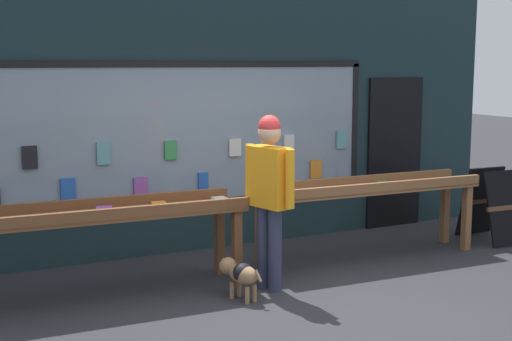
{
  "coord_description": "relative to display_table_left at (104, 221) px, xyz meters",
  "views": [
    {
      "loc": [
        -3.35,
        -5.71,
        2.31
      ],
      "look_at": [
        -0.01,
        0.86,
        1.19
      ],
      "focal_mm": 50.0,
      "sensor_mm": 36.0,
      "label": 1
    }
  ],
  "objects": [
    {
      "name": "display_table_right",
      "position": [
        3.17,
        -0.01,
        -0.0
      ],
      "size": [
        2.85,
        0.7,
        0.95
      ],
      "color": "brown",
      "rests_on": "ground_plane"
    },
    {
      "name": "display_table_left",
      "position": [
        0.0,
        0.0,
        0.0
      ],
      "size": [
        2.85,
        0.77,
        0.95
      ],
      "color": "brown",
      "rests_on": "ground_plane"
    },
    {
      "name": "shopfront_facade",
      "position": [
        1.61,
        1.33,
        0.82
      ],
      "size": [
        8.7,
        0.29,
        3.22
      ],
      "color": "#192D33",
      "rests_on": "ground_plane"
    },
    {
      "name": "sandwich_board_sign",
      "position": [
        5.11,
        -0.06,
        -0.29
      ],
      "size": [
        0.64,
        0.79,
        0.94
      ],
      "rotation": [
        0.0,
        0.0,
        -0.05
      ],
      "color": "black",
      "rests_on": "ground_plane"
    },
    {
      "name": "ground_plane",
      "position": [
        1.58,
        -1.06,
        -0.77
      ],
      "size": [
        40.0,
        40.0,
        0.0
      ],
      "primitive_type": "plane",
      "color": "#2D2D33"
    },
    {
      "name": "small_dog",
      "position": [
        1.16,
        -0.68,
        -0.51
      ],
      "size": [
        0.3,
        0.55,
        0.39
      ],
      "rotation": [
        0.0,
        0.0,
        1.87
      ],
      "color": "#99724C",
      "rests_on": "ground_plane"
    },
    {
      "name": "person_browsing",
      "position": [
        1.56,
        -0.53,
        0.3
      ],
      "size": [
        0.33,
        0.68,
        1.79
      ],
      "rotation": [
        0.0,
        0.0,
        1.81
      ],
      "color": "#2D334C",
      "rests_on": "ground_plane"
    }
  ]
}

